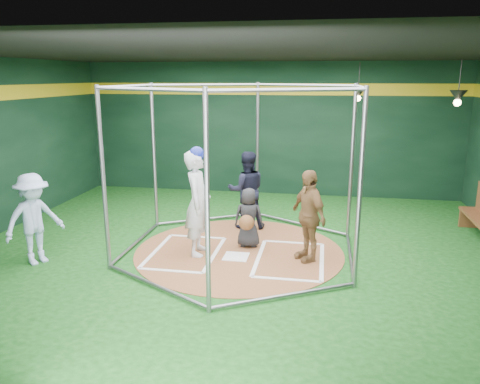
# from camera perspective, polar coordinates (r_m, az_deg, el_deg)

# --- Properties ---
(room_shell) EXTENTS (10.10, 9.10, 3.53)m
(room_shell) POSITION_cam_1_polar(r_m,az_deg,el_deg) (8.18, -0.11, 4.30)
(room_shell) COLOR #0D3C0E
(room_shell) RESTS_ON ground
(clay_disc) EXTENTS (3.80, 3.80, 0.01)m
(clay_disc) POSITION_cam_1_polar(r_m,az_deg,el_deg) (8.64, -0.12, -7.22)
(clay_disc) COLOR brown
(clay_disc) RESTS_ON ground
(home_plate) EXTENTS (0.43, 0.43, 0.01)m
(home_plate) POSITION_cam_1_polar(r_m,az_deg,el_deg) (8.36, -0.49, -7.87)
(home_plate) COLOR white
(home_plate) RESTS_ON clay_disc
(batter_box_left) EXTENTS (1.17, 1.77, 0.01)m
(batter_box_left) POSITION_cam_1_polar(r_m,az_deg,el_deg) (8.62, -6.69, -7.29)
(batter_box_left) COLOR white
(batter_box_left) RESTS_ON clay_disc
(batter_box_right) EXTENTS (1.17, 1.77, 0.01)m
(batter_box_right) POSITION_cam_1_polar(r_m,az_deg,el_deg) (8.30, 6.10, -8.14)
(batter_box_right) COLOR white
(batter_box_right) RESTS_ON clay_disc
(batting_cage) EXTENTS (4.05, 4.67, 3.00)m
(batting_cage) POSITION_cam_1_polar(r_m,az_deg,el_deg) (8.22, -0.12, 2.54)
(batting_cage) COLOR gray
(batting_cage) RESTS_ON ground
(pendant_lamp_near) EXTENTS (0.34, 0.34, 0.90)m
(pendant_lamp_near) POSITION_cam_1_polar(r_m,az_deg,el_deg) (11.56, 14.22, 11.62)
(pendant_lamp_near) COLOR black
(pendant_lamp_near) RESTS_ON room_shell
(pendant_lamp_far) EXTENTS (0.34, 0.34, 0.90)m
(pendant_lamp_far) POSITION_cam_1_polar(r_m,az_deg,el_deg) (10.26, 25.05, 10.52)
(pendant_lamp_far) COLOR black
(pendant_lamp_far) RESTS_ON room_shell
(batter_figure) EXTENTS (0.49, 0.71, 1.94)m
(batter_figure) POSITION_cam_1_polar(r_m,az_deg,el_deg) (8.27, -5.17, -1.19)
(batter_figure) COLOR silver
(batter_figure) RESTS_ON clay_disc
(visitor_leopard) EXTENTS (0.85, 0.99, 1.59)m
(visitor_leopard) POSITION_cam_1_polar(r_m,az_deg,el_deg) (8.10, 8.32, -2.84)
(visitor_leopard) COLOR #A77B47
(visitor_leopard) RESTS_ON clay_disc
(catcher_figure) EXTENTS (0.57, 0.58, 1.12)m
(catcher_figure) POSITION_cam_1_polar(r_m,az_deg,el_deg) (8.68, 1.05, -3.18)
(catcher_figure) COLOR black
(catcher_figure) RESTS_ON clay_disc
(umpire) EXTENTS (0.92, 0.80, 1.63)m
(umpire) POSITION_cam_1_polar(r_m,az_deg,el_deg) (9.70, 0.80, 0.22)
(umpire) COLOR black
(umpire) RESTS_ON clay_disc
(bystander_blue) EXTENTS (1.02, 1.17, 1.57)m
(bystander_blue) POSITION_cam_1_polar(r_m,az_deg,el_deg) (8.62, -23.83, -3.04)
(bystander_blue) COLOR #ADC0E5
(bystander_blue) RESTS_ON ground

